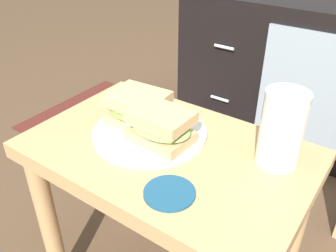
# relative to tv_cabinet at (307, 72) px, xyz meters

# --- Properties ---
(side_table) EXTENTS (0.56, 0.36, 0.46)m
(side_table) POSITION_rel_tv_cabinet_xyz_m (-0.02, -0.95, 0.08)
(side_table) COLOR tan
(side_table) RESTS_ON ground
(tv_cabinet) EXTENTS (0.96, 0.46, 0.58)m
(tv_cabinet) POSITION_rel_tv_cabinet_xyz_m (0.00, 0.00, 0.00)
(tv_cabinet) COLOR black
(tv_cabinet) RESTS_ON ground
(area_rug) EXTENTS (1.22, 0.61, 0.01)m
(area_rug) POSITION_rel_tv_cabinet_xyz_m (-0.45, -0.40, -0.29)
(area_rug) COLOR #4C1E19
(area_rug) RESTS_ON ground
(plate) EXTENTS (0.24, 0.24, 0.01)m
(plate) POSITION_rel_tv_cabinet_xyz_m (-0.08, -0.93, 0.17)
(plate) COLOR silver
(plate) RESTS_ON side_table
(sandwich_front) EXTENTS (0.13, 0.12, 0.07)m
(sandwich_front) POSITION_rel_tv_cabinet_xyz_m (-0.12, -0.92, 0.21)
(sandwich_front) COLOR tan
(sandwich_front) RESTS_ON plate
(sandwich_back) EXTENTS (0.13, 0.10, 0.07)m
(sandwich_back) POSITION_rel_tv_cabinet_xyz_m (-0.04, -0.95, 0.21)
(sandwich_back) COLOR tan
(sandwich_back) RESTS_ON plate
(beer_glass) EXTENTS (0.08, 0.08, 0.14)m
(beer_glass) POSITION_rel_tv_cabinet_xyz_m (0.17, -0.87, 0.24)
(beer_glass) COLOR silver
(beer_glass) RESTS_ON side_table
(coaster) EXTENTS (0.09, 0.09, 0.01)m
(coaster) POSITION_rel_tv_cabinet_xyz_m (0.06, -1.06, 0.17)
(coaster) COLOR navy
(coaster) RESTS_ON side_table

